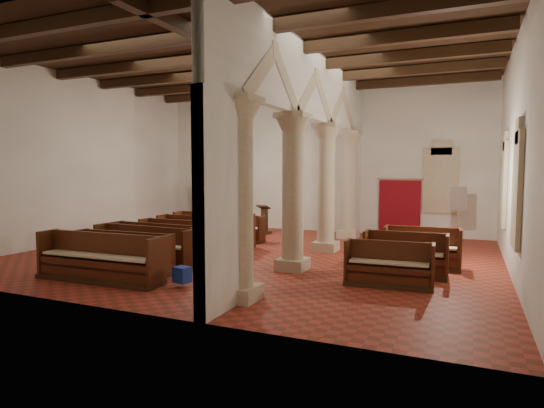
% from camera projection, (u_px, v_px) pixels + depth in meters
% --- Properties ---
extents(floor, '(14.00, 14.00, 0.00)m').
position_uv_depth(floor, '(255.00, 255.00, 14.03)').
color(floor, '#9D2F22').
rests_on(floor, ground).
extents(ceiling, '(14.00, 14.00, 0.00)m').
position_uv_depth(ceiling, '(255.00, 56.00, 13.56)').
color(ceiling, '#342011').
rests_on(ceiling, wall_back).
extents(wall_back, '(14.00, 0.02, 6.00)m').
position_uv_depth(wall_back, '(316.00, 161.00, 19.28)').
color(wall_back, white).
rests_on(wall_back, floor).
extents(wall_front, '(14.00, 0.02, 6.00)m').
position_uv_depth(wall_front, '(114.00, 150.00, 8.31)').
color(wall_front, white).
rests_on(wall_front, floor).
extents(wall_left, '(0.02, 12.00, 6.00)m').
position_uv_depth(wall_left, '(82.00, 159.00, 16.57)').
color(wall_left, white).
rests_on(wall_left, floor).
extents(wall_right, '(0.02, 12.00, 6.00)m').
position_uv_depth(wall_right, '(515.00, 154.00, 11.02)').
color(wall_right, white).
rests_on(wall_right, floor).
extents(ceiling_beams, '(13.80, 11.80, 0.30)m').
position_uv_depth(ceiling_beams, '(255.00, 63.00, 13.57)').
color(ceiling_beams, '#3A2312').
rests_on(ceiling_beams, wall_back).
extents(arcade, '(0.90, 11.90, 6.00)m').
position_uv_depth(arcade, '(312.00, 137.00, 13.04)').
color(arcade, beige).
rests_on(arcade, floor).
extents(window_right_a, '(0.03, 1.00, 2.20)m').
position_uv_depth(window_right_a, '(519.00, 190.00, 9.72)').
color(window_right_a, '#2E6751').
rests_on(window_right_a, wall_right).
extents(window_right_b, '(0.03, 1.00, 2.20)m').
position_uv_depth(window_right_b, '(505.00, 184.00, 13.37)').
color(window_right_b, '#2E6751').
rests_on(window_right_b, wall_right).
extents(window_back, '(1.00, 0.03, 2.20)m').
position_uv_depth(window_back, '(441.00, 181.00, 17.34)').
color(window_back, '#2E6751').
rests_on(window_back, wall_back).
extents(pipe_organ, '(2.10, 0.85, 4.40)m').
position_uv_depth(pipe_organ, '(218.00, 197.00, 20.74)').
color(pipe_organ, '#3A2312').
rests_on(pipe_organ, floor).
extents(lectern, '(0.53, 0.55, 1.20)m').
position_uv_depth(lectern, '(264.00, 222.00, 18.50)').
color(lectern, '#321B10').
rests_on(lectern, floor).
extents(dossal_curtain, '(1.80, 0.07, 2.17)m').
position_uv_depth(dossal_curtain, '(400.00, 206.00, 17.96)').
color(dossal_curtain, maroon).
rests_on(dossal_curtain, floor).
extents(processional_banner, '(0.51, 0.65, 2.22)m').
position_uv_depth(processional_banner, '(458.00, 225.00, 15.06)').
color(processional_banner, '#3A2312').
rests_on(processional_banner, floor).
extents(hymnal_box_a, '(0.41, 0.36, 0.35)m').
position_uv_depth(hymnal_box_a, '(182.00, 275.00, 10.21)').
color(hymnal_box_a, navy).
rests_on(hymnal_box_a, floor).
extents(hymnal_box_b, '(0.36, 0.32, 0.31)m').
position_uv_depth(hymnal_box_b, '(209.00, 260.00, 11.89)').
color(hymnal_box_b, navy).
rests_on(hymnal_box_b, floor).
extents(hymnal_box_c, '(0.43, 0.40, 0.35)m').
position_uv_depth(hymnal_box_c, '(231.00, 245.00, 14.24)').
color(hymnal_box_c, navy).
rests_on(hymnal_box_c, floor).
extents(tube_heater_a, '(1.01, 0.16, 0.10)m').
position_uv_depth(tube_heater_a, '(99.00, 271.00, 11.08)').
color(tube_heater_a, white).
rests_on(tube_heater_a, floor).
extents(tube_heater_b, '(1.01, 0.42, 0.10)m').
position_uv_depth(tube_heater_b, '(164.00, 263.00, 12.02)').
color(tube_heater_b, silver).
rests_on(tube_heater_b, floor).
extents(nave_pew_0, '(3.33, 0.84, 1.13)m').
position_uv_depth(nave_pew_0, '(99.00, 265.00, 10.72)').
color(nave_pew_0, '#3A2312').
rests_on(nave_pew_0, floor).
extents(nave_pew_1, '(2.83, 0.79, 1.04)m').
position_uv_depth(nave_pew_1, '(122.00, 259.00, 11.56)').
color(nave_pew_1, '#3A2312').
rests_on(nave_pew_1, floor).
extents(nave_pew_2, '(3.29, 0.91, 1.04)m').
position_uv_depth(nave_pew_2, '(143.00, 252.00, 12.66)').
color(nave_pew_2, '#3A2312').
rests_on(nave_pew_2, floor).
extents(nave_pew_3, '(3.13, 0.80, 1.00)m').
position_uv_depth(nave_pew_3, '(155.00, 246.00, 13.63)').
color(nave_pew_3, '#3A2312').
rests_on(nave_pew_3, floor).
extents(nave_pew_4, '(2.84, 0.80, 1.03)m').
position_uv_depth(nave_pew_4, '(179.00, 242.00, 14.26)').
color(nave_pew_4, '#3A2312').
rests_on(nave_pew_4, floor).
extents(nave_pew_5, '(3.19, 0.77, 1.09)m').
position_uv_depth(nave_pew_5, '(202.00, 238.00, 14.97)').
color(nave_pew_5, '#3A2312').
rests_on(nave_pew_5, floor).
extents(nave_pew_6, '(2.87, 0.82, 1.15)m').
position_uv_depth(nave_pew_6, '(213.00, 235.00, 15.56)').
color(nave_pew_6, '#3A2312').
rests_on(nave_pew_6, floor).
extents(nave_pew_7, '(2.76, 0.67, 0.96)m').
position_uv_depth(nave_pew_7, '(228.00, 232.00, 16.68)').
color(nave_pew_7, '#3A2312').
rests_on(nave_pew_7, floor).
extents(aisle_pew_0, '(1.99, 0.78, 1.01)m').
position_uv_depth(aisle_pew_0, '(389.00, 271.00, 10.26)').
color(aisle_pew_0, '#3A2312').
rests_on(aisle_pew_0, floor).
extents(aisle_pew_1, '(2.02, 0.74, 1.08)m').
position_uv_depth(aisle_pew_1, '(405.00, 261.00, 11.26)').
color(aisle_pew_1, '#3A2312').
rests_on(aisle_pew_1, floor).
extents(aisle_pew_2, '(1.98, 0.78, 1.10)m').
position_uv_depth(aisle_pew_2, '(422.00, 254.00, 12.10)').
color(aisle_pew_2, '#3A2312').
rests_on(aisle_pew_2, floor).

